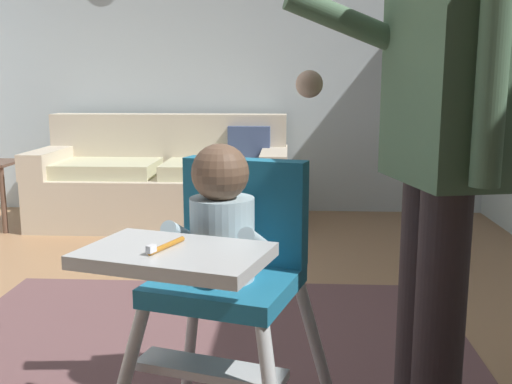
# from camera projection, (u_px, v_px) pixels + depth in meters

# --- Properties ---
(ground) EXTENTS (6.16, 7.26, 0.10)m
(ground) POSITION_uv_depth(u_px,v_px,m) (144.00, 362.00, 2.54)
(ground) COLOR #A77A53
(wall_far) EXTENTS (5.36, 0.06, 2.61)m
(wall_far) POSITION_uv_depth(u_px,v_px,m) (219.00, 60.00, 5.10)
(wall_far) COLOR silver
(wall_far) RESTS_ON ground
(couch) EXTENTS (1.98, 0.86, 0.86)m
(couch) POSITION_uv_depth(u_px,v_px,m) (165.00, 182.00, 4.79)
(couch) COLOR beige
(couch) RESTS_ON ground
(high_chair) EXTENTS (0.74, 0.83, 0.98)m
(high_chair) POSITION_uv_depth(u_px,v_px,m) (225.00, 255.00, 1.59)
(high_chair) COLOR silver
(high_chair) RESTS_ON ground
(adult_standing) EXTENTS (0.58, 0.50, 1.61)m
(adult_standing) POSITION_uv_depth(u_px,v_px,m) (437.00, 163.00, 1.64)
(adult_standing) COLOR #352A2D
(adult_standing) RESTS_ON ground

